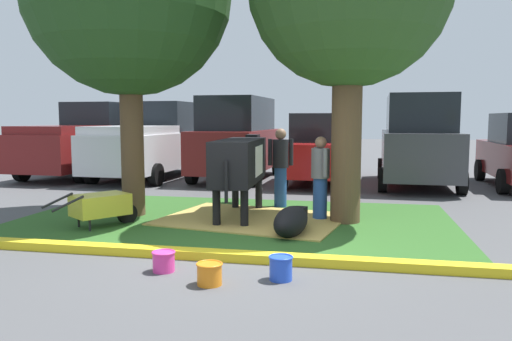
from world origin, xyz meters
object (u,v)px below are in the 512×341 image
object	(u,v)px
wheelbarrow	(102,205)
bucket_orange	(209,273)
bucket_blue	(281,267)
suv_black	(238,138)
calf_lying	(291,221)
bucket_pink	(164,261)
pickup_truck_black	(151,143)
suv_dark_grey	(418,140)
sedan_red	(322,149)
pickup_truck_maroon	(86,142)
cow_holstein	(240,161)
person_visitor_near	(320,176)
person_handler	(281,165)

from	to	relation	value
wheelbarrow	bucket_orange	bearing A→B (deg)	-43.17
bucket_blue	suv_black	xyz separation A→B (m)	(-2.77, 9.40, 1.12)
calf_lying	bucket_pink	size ratio (longest dim) A/B	4.52
pickup_truck_black	suv_dark_grey	bearing A→B (deg)	-2.59
suv_dark_grey	sedan_red	bearing A→B (deg)	176.28
bucket_blue	bucket_orange	bearing A→B (deg)	-156.99
wheelbarrow	suv_dark_grey	distance (m)	9.00
wheelbarrow	pickup_truck_maroon	bearing A→B (deg)	121.82
cow_holstein	pickup_truck_maroon	xyz separation A→B (m)	(-6.58, 5.79, 0.04)
person_visitor_near	pickup_truck_black	bearing A→B (deg)	135.16
person_handler	suv_black	bearing A→B (deg)	113.65
bucket_pink	pickup_truck_black	world-z (taller)	pickup_truck_black
person_handler	wheelbarrow	bearing A→B (deg)	-137.13
pickup_truck_maroon	sedan_red	distance (m)	7.75
person_handler	bucket_pink	size ratio (longest dim) A/B	5.69
person_handler	person_visitor_near	size ratio (longest dim) A/B	1.08
suv_black	suv_dark_grey	world-z (taller)	same
cow_holstein	bucket_pink	world-z (taller)	cow_holstein
person_visitor_near	pickup_truck_black	size ratio (longest dim) A/B	0.28
calf_lying	bucket_pink	xyz separation A→B (m)	(-1.30, -2.17, -0.11)
suv_black	bucket_orange	bearing A→B (deg)	-78.38
pickup_truck_maroon	wheelbarrow	bearing A→B (deg)	-58.18
bucket_pink	bucket_orange	size ratio (longest dim) A/B	0.96
person_visitor_near	wheelbarrow	size ratio (longest dim) A/B	1.06
cow_holstein	calf_lying	distance (m)	1.98
person_handler	bucket_blue	size ratio (longest dim) A/B	5.75
person_handler	bucket_orange	distance (m)	5.11
bucket_pink	bucket_blue	bearing A→B (deg)	-1.56
calf_lying	bucket_blue	size ratio (longest dim) A/B	4.57
bucket_pink	calf_lying	bearing A→B (deg)	59.09
bucket_orange	bucket_blue	world-z (taller)	bucket_blue
cow_holstein	bucket_orange	world-z (taller)	cow_holstein
person_visitor_near	sedan_red	distance (m)	5.54
cow_holstein	sedan_red	distance (m)	5.60
calf_lying	person_handler	xyz separation A→B (m)	(-0.56, 2.51, 0.66)
pickup_truck_maroon	bucket_orange	bearing A→B (deg)	-53.64
person_visitor_near	bucket_orange	bearing A→B (deg)	-104.04
calf_lying	bucket_orange	xyz separation A→B (m)	(-0.60, -2.54, -0.11)
cow_holstein	wheelbarrow	bearing A→B (deg)	-146.92
person_visitor_near	bucket_orange	distance (m)	4.04
person_handler	pickup_truck_maroon	bearing A→B (deg)	147.14
wheelbarrow	bucket_blue	bearing A→B (deg)	-32.42
cow_holstein	bucket_pink	xyz separation A→B (m)	(-0.14, -3.54, -0.94)
bucket_pink	pickup_truck_black	xyz separation A→B (m)	(-4.08, 9.21, 0.98)
cow_holstein	person_visitor_near	world-z (taller)	person_visitor_near
suv_dark_grey	pickup_truck_black	bearing A→B (deg)	177.41
suv_black	sedan_red	bearing A→B (deg)	-7.55
bucket_pink	pickup_truck_maroon	bearing A→B (deg)	124.62
bucket_orange	suv_black	xyz separation A→B (m)	(-2.00, 9.73, 1.14)
sedan_red	person_visitor_near	bearing A→B (deg)	-86.31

